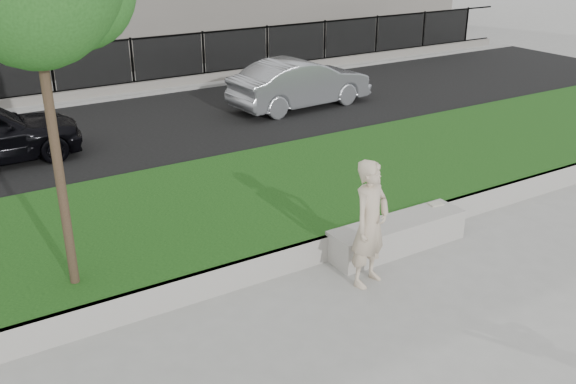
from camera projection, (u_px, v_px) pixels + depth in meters
ground at (332, 306)px, 8.23m from camera, size 90.00×90.00×0.00m
grass_bank at (226, 210)px, 10.51m from camera, size 34.00×4.00×0.40m
grass_kerb at (290, 259)px, 8.97m from camera, size 34.00×0.08×0.40m
street at (120, 134)px, 14.89m from camera, size 34.00×7.00×0.04m
far_pavement at (70, 93)px, 18.40m from camera, size 34.00×3.00×0.12m
iron_fence at (77, 83)px, 17.43m from camera, size 32.00×0.30×1.50m
stone_bench at (397, 234)px, 9.62m from camera, size 2.25×0.56×0.46m
man at (370, 224)px, 8.46m from camera, size 0.74×0.60×1.77m
book at (436, 204)px, 10.07m from camera, size 0.23×0.18×0.02m
car_silver at (300, 83)px, 16.81m from camera, size 3.95×1.64×1.27m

